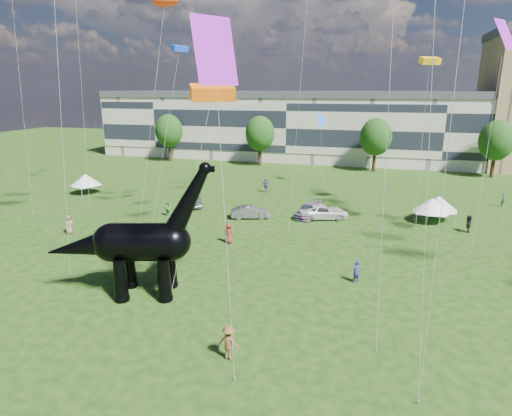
# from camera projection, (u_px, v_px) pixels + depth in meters

# --- Properties ---
(ground) EXTENTS (220.00, 220.00, 0.00)m
(ground) POSITION_uv_depth(u_px,v_px,m) (210.00, 322.00, 25.54)
(ground) COLOR #16330C
(ground) RESTS_ON ground
(terrace_row) EXTENTS (78.00, 11.00, 12.00)m
(terrace_row) POSITION_uv_depth(u_px,v_px,m) (292.00, 129.00, 83.41)
(terrace_row) COLOR beige
(terrace_row) RESTS_ON ground
(tree_far_left) EXTENTS (5.20, 5.20, 9.44)m
(tree_far_left) POSITION_uv_depth(u_px,v_px,m) (169.00, 128.00, 80.98)
(tree_far_left) COLOR #382314
(tree_far_left) RESTS_ON ground
(tree_mid_left) EXTENTS (5.20, 5.20, 9.44)m
(tree_mid_left) POSITION_uv_depth(u_px,v_px,m) (260.00, 131.00, 76.09)
(tree_mid_left) COLOR #382314
(tree_mid_left) RESTS_ON ground
(tree_mid_right) EXTENTS (5.20, 5.20, 9.44)m
(tree_mid_right) POSITION_uv_depth(u_px,v_px,m) (376.00, 134.00, 70.66)
(tree_mid_right) COLOR #382314
(tree_mid_right) RESTS_ON ground
(tree_far_right) EXTENTS (5.20, 5.20, 9.44)m
(tree_far_right) POSITION_uv_depth(u_px,v_px,m) (497.00, 137.00, 65.78)
(tree_far_right) COLOR #382314
(tree_far_right) RESTS_ON ground
(dinosaur_sculpture) EXTENTS (11.40, 4.95, 9.37)m
(dinosaur_sculpture) POSITION_uv_depth(u_px,v_px,m) (136.00, 244.00, 28.26)
(dinosaur_sculpture) COLOR black
(dinosaur_sculpture) RESTS_ON ground
(car_silver) EXTENTS (3.60, 4.75, 1.51)m
(car_silver) POSITION_uv_depth(u_px,v_px,m) (194.00, 200.00, 50.75)
(car_silver) COLOR #ACABB0
(car_silver) RESTS_ON ground
(car_grey) EXTENTS (4.35, 2.71, 1.35)m
(car_grey) POSITION_uv_depth(u_px,v_px,m) (250.00, 212.00, 45.94)
(car_grey) COLOR slate
(car_grey) RESTS_ON ground
(car_white) EXTENTS (5.76, 4.01, 1.46)m
(car_white) POSITION_uv_depth(u_px,v_px,m) (323.00, 212.00, 45.82)
(car_white) COLOR white
(car_white) RESTS_ON ground
(car_dark) EXTENTS (2.93, 5.15, 1.41)m
(car_dark) POSITION_uv_depth(u_px,v_px,m) (309.00, 210.00, 46.60)
(car_dark) COLOR #595960
(car_dark) RESTS_ON ground
(gazebo_near) EXTENTS (3.98, 3.98, 2.57)m
(gazebo_near) POSITION_uv_depth(u_px,v_px,m) (432.00, 205.00, 44.40)
(gazebo_near) COLOR white
(gazebo_near) RESTS_ON ground
(gazebo_far) EXTENTS (4.47, 4.47, 2.64)m
(gazebo_far) POSITION_uv_depth(u_px,v_px,m) (438.00, 203.00, 45.05)
(gazebo_far) COLOR silver
(gazebo_far) RESTS_ON ground
(gazebo_left) EXTENTS (5.03, 5.03, 2.65)m
(gazebo_left) POSITION_uv_depth(u_px,v_px,m) (86.00, 180.00, 56.65)
(gazebo_left) COLOR silver
(gazebo_left) RESTS_ON ground
(visitors) EXTENTS (43.00, 37.72, 1.88)m
(visitors) POSITION_uv_depth(u_px,v_px,m) (274.00, 230.00, 39.32)
(visitors) COLOR brown
(visitors) RESTS_ON ground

